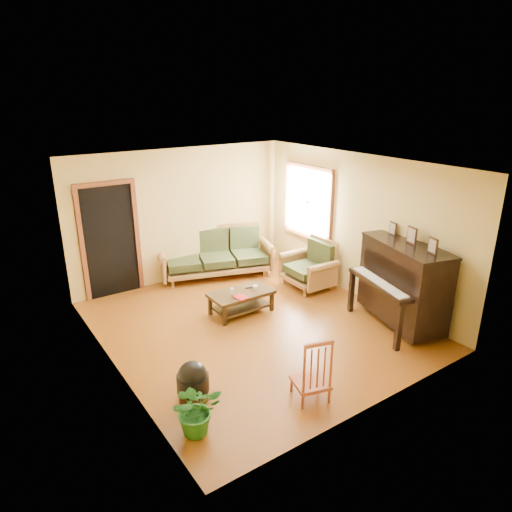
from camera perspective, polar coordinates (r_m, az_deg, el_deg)
floor at (r=7.54m, az=-0.30°, el=-8.59°), size 5.00×5.00×0.00m
doorway at (r=8.67m, az=-17.73°, el=1.70°), size 1.08×0.16×2.05m
window at (r=9.24m, az=6.55°, el=6.70°), size 0.12×1.36×1.46m
sofa at (r=9.30m, az=-5.03°, el=0.32°), size 2.45×1.59×0.97m
coffee_table at (r=7.84m, az=-1.87°, el=-5.79°), size 1.07×0.59×0.39m
armchair at (r=8.80m, az=6.52°, el=-1.02°), size 0.92×0.96×0.94m
piano at (r=7.63m, az=17.89°, el=-3.49°), size 1.30×1.75×1.38m
footstool at (r=5.88m, az=-7.87°, el=-15.72°), size 0.47×0.47×0.38m
red_chair at (r=5.75m, az=6.90°, el=-13.61°), size 0.51×0.54×0.88m
leaning_frame at (r=10.00m, az=-0.52°, el=0.69°), size 0.46×0.17×0.60m
ceramic_crock at (r=10.20m, az=0.91°, el=0.04°), size 0.21×0.21×0.25m
potted_plant at (r=5.33m, az=-7.46°, el=-18.42°), size 0.64×0.58×0.62m
book at (r=7.49m, az=-2.45°, el=-5.37°), size 0.21×0.26×0.02m
candle at (r=7.66m, az=-3.03°, el=-4.41°), size 0.07×0.07×0.11m
glass_jar at (r=7.86m, az=-0.11°, el=-3.92°), size 0.11×0.11×0.06m
remote at (r=7.91m, az=-0.82°, el=-3.94°), size 0.15×0.08×0.01m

